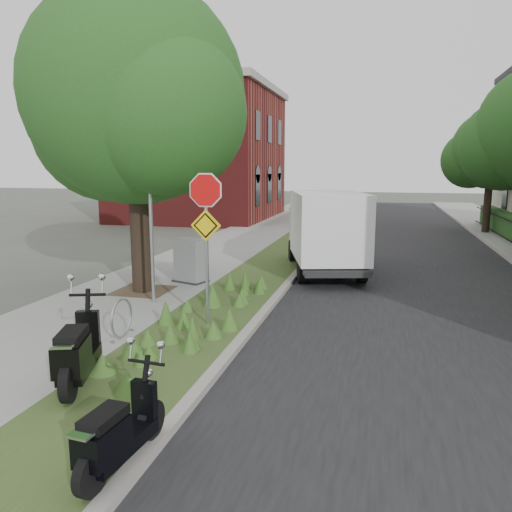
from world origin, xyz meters
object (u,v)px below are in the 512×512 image
(scooter_far, at_px, (114,441))
(utility_cabinet, at_px, (190,261))
(sign_assembly, at_px, (206,218))
(scooter_near, at_px, (77,358))
(box_truck, at_px, (326,229))

(scooter_far, relative_size, utility_cabinet, 1.32)
(sign_assembly, distance_m, scooter_near, 3.84)
(scooter_near, bearing_deg, scooter_far, -47.39)
(sign_assembly, distance_m, scooter_far, 5.45)
(scooter_far, distance_m, utility_cabinet, 8.98)
(scooter_far, bearing_deg, utility_cabinet, 106.62)
(scooter_near, distance_m, utility_cabinet, 6.91)
(scooter_far, distance_m, box_truck, 11.26)
(sign_assembly, height_order, scooter_near, sign_assembly)
(box_truck, relative_size, utility_cabinet, 4.25)
(sign_assembly, xyz_separation_m, box_truck, (1.71, 6.11, -0.90))
(sign_assembly, height_order, box_truck, sign_assembly)
(scooter_far, xyz_separation_m, utility_cabinet, (-2.57, 8.60, 0.21))
(sign_assembly, distance_m, box_truck, 6.41)
(utility_cabinet, bearing_deg, sign_assembly, -63.20)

